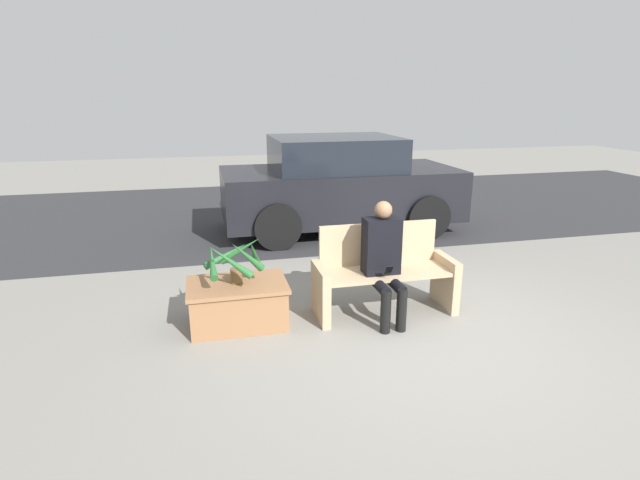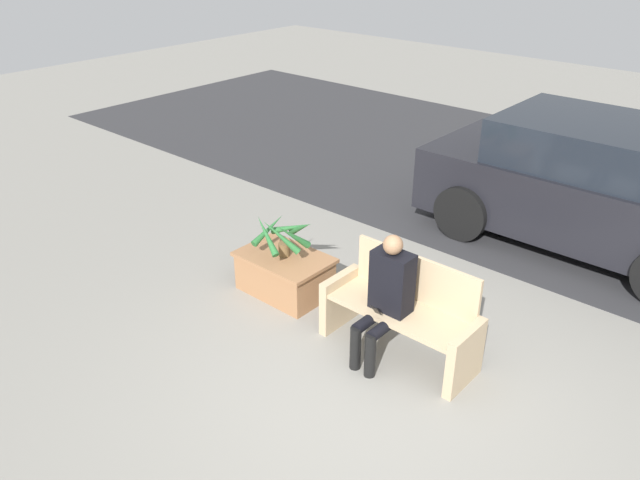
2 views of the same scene
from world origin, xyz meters
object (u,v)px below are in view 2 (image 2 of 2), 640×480
Objects in this scene: bench at (402,312)px; parked_car at (589,186)px; potted_plant at (284,234)px; person_seated at (386,294)px; planter_box at (285,272)px.

bench is 3.39m from parked_car.
parked_car reaches higher than potted_plant.
person_seated is 1.95× the size of potted_plant.
parked_car is at bearing 82.64° from bench.
parked_car reaches higher than bench.
planter_box is at bearing 172.27° from person_seated.
potted_plant is (-0.00, 0.00, 0.47)m from planter_box.
person_seated is at bearing -98.15° from parked_car.
potted_plant is 3.87m from parked_car.
bench is 1.20× the size of person_seated.
potted_plant is at bearing 127.62° from planter_box.
parked_car is (0.43, 3.34, 0.36)m from bench.
parked_car is at bearing 81.85° from person_seated.
potted_plant is at bearing 172.12° from person_seated.
person_seated reaches higher than bench.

